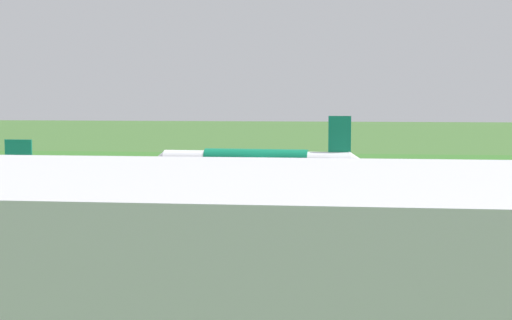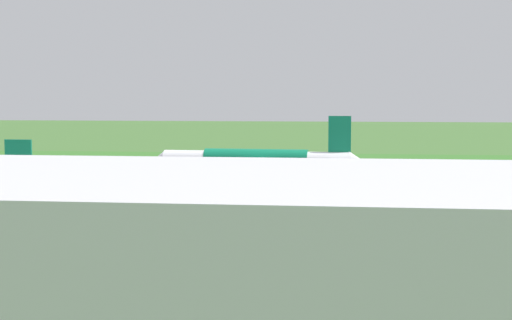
% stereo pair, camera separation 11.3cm
% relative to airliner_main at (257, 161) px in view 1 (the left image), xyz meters
% --- Properties ---
extents(ground_plane, '(800.00, 800.00, 0.00)m').
position_rel_airliner_main_xyz_m(ground_plane, '(8.82, -0.02, -4.35)').
color(ground_plane, '#3D662D').
extents(runway_asphalt, '(600.00, 33.89, 0.06)m').
position_rel_airliner_main_xyz_m(runway_asphalt, '(8.82, -0.02, -4.32)').
color(runway_asphalt, '#47474C').
rests_on(runway_asphalt, ground).
extents(apron_concrete, '(440.00, 110.00, 0.05)m').
position_rel_airliner_main_xyz_m(apron_concrete, '(8.82, 65.27, -4.33)').
color(apron_concrete, gray).
rests_on(apron_concrete, ground).
extents(grass_verge_foreground, '(600.00, 80.00, 0.04)m').
position_rel_airliner_main_xyz_m(grass_verge_foreground, '(8.82, -38.89, -4.33)').
color(grass_verge_foreground, '#346B27').
rests_on(grass_verge_foreground, ground).
extents(airliner_main, '(54.11, 44.24, 15.88)m').
position_rel_airliner_main_xyz_m(airliner_main, '(0.00, 0.00, 0.00)').
color(airliner_main, white).
rests_on(airliner_main, ground).
extents(airliner_parked_mid, '(45.66, 37.26, 13.36)m').
position_rel_airliner_main_xyz_m(airliner_parked_mid, '(16.19, 64.15, -0.70)').
color(airliner_parked_mid, white).
rests_on(airliner_parked_mid, ground).
extents(terminal_building, '(144.15, 27.01, 37.23)m').
position_rel_airliner_main_xyz_m(terminal_building, '(-1.96, 135.27, 3.65)').
color(terminal_building, silver).
rests_on(terminal_building, ground).
extents(service_truck_baggage, '(6.19, 3.70, 2.65)m').
position_rel_airliner_main_xyz_m(service_truck_baggage, '(-31.68, 34.18, -2.95)').
color(service_truck_baggage, gray).
rests_on(service_truck_baggage, ground).
extents(service_truck_fuel, '(6.08, 5.09, 2.65)m').
position_rel_airliner_main_xyz_m(service_truck_fuel, '(70.61, -5.23, -2.95)').
color(service_truck_fuel, gray).
rests_on(service_truck_fuel, ground).
extents(no_stopping_sign, '(0.60, 0.10, 2.61)m').
position_rel_airliner_main_xyz_m(no_stopping_sign, '(30.15, -41.55, -2.80)').
color(no_stopping_sign, slate).
rests_on(no_stopping_sign, ground).
extents(traffic_cone_orange, '(0.40, 0.40, 0.55)m').
position_rel_airliner_main_xyz_m(traffic_cone_orange, '(35.19, -42.56, -4.08)').
color(traffic_cone_orange, orange).
rests_on(traffic_cone_orange, ground).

